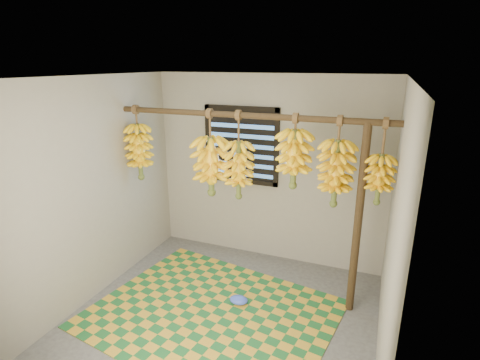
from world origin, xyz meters
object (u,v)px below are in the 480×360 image
at_px(banana_bunch_a, 139,152).
at_px(banana_bunch_f, 379,179).
at_px(banana_bunch_e, 336,174).
at_px(banana_bunch_c, 239,170).
at_px(banana_bunch_b, 211,166).
at_px(support_post, 358,223).
at_px(banana_bunch_d, 294,159).
at_px(woven_mat, 212,313).
at_px(plastic_bag, 239,300).

bearing_deg(banana_bunch_a, banana_bunch_f, -0.00).
bearing_deg(banana_bunch_e, banana_bunch_c, 180.00).
bearing_deg(banana_bunch_c, banana_bunch_b, -180.00).
relative_size(banana_bunch_e, banana_bunch_f, 1.09).
distance_m(support_post, banana_bunch_d, 0.90).
bearing_deg(banana_bunch_a, banana_bunch_e, -0.00).
height_order(support_post, banana_bunch_b, banana_bunch_b).
height_order(woven_mat, banana_bunch_b, banana_bunch_b).
xyz_separation_m(support_post, woven_mat, (-1.33, -0.63, -0.99)).
bearing_deg(banana_bunch_d, plastic_bag, -141.20).
distance_m(plastic_bag, banana_bunch_c, 1.41).
bearing_deg(banana_bunch_f, banana_bunch_e, 180.00).
xyz_separation_m(woven_mat, banana_bunch_c, (0.06, 0.63, 1.40)).
bearing_deg(banana_bunch_a, banana_bunch_c, -0.00).
bearing_deg(banana_bunch_d, banana_bunch_f, 0.00).
relative_size(support_post, banana_bunch_f, 2.41).
bearing_deg(banana_bunch_f, plastic_bag, -164.04).
bearing_deg(banana_bunch_c, banana_bunch_a, 180.00).
bearing_deg(banana_bunch_c, support_post, 0.00).
xyz_separation_m(banana_bunch_d, banana_bunch_e, (0.42, 0.00, -0.11)).
relative_size(support_post, woven_mat, 0.84).
relative_size(banana_bunch_d, banana_bunch_f, 0.92).
bearing_deg(plastic_bag, banana_bunch_e, 22.64).
bearing_deg(banana_bunch_a, support_post, -0.00).
xyz_separation_m(support_post, banana_bunch_c, (-1.27, 0.00, 0.41)).
distance_m(woven_mat, plastic_bag, 0.33).
xyz_separation_m(plastic_bag, banana_bunch_f, (1.28, 0.37, 1.42)).
xyz_separation_m(banana_bunch_c, banana_bunch_f, (1.42, 0.00, 0.06)).
height_order(banana_bunch_a, banana_bunch_f, same).
bearing_deg(banana_bunch_e, banana_bunch_f, 0.00).
bearing_deg(banana_bunch_b, banana_bunch_c, 0.00).
bearing_deg(banana_bunch_c, banana_bunch_e, 0.00).
bearing_deg(banana_bunch_e, woven_mat, -149.88).
relative_size(banana_bunch_d, banana_bunch_e, 0.84).
distance_m(banana_bunch_a, banana_bunch_d, 1.88).
bearing_deg(support_post, banana_bunch_f, 0.00).
xyz_separation_m(woven_mat, banana_bunch_a, (-1.22, 0.63, 1.50)).
relative_size(woven_mat, plastic_bag, 11.67).
relative_size(support_post, banana_bunch_e, 2.21).
relative_size(woven_mat, banana_bunch_e, 2.65).
xyz_separation_m(plastic_bag, banana_bunch_e, (0.88, 0.37, 1.43)).
height_order(support_post, banana_bunch_c, banana_bunch_c).
height_order(woven_mat, banana_bunch_f, banana_bunch_f).
bearing_deg(banana_bunch_b, banana_bunch_f, 0.00).
height_order(banana_bunch_c, banana_bunch_e, same).
distance_m(woven_mat, banana_bunch_e, 1.93).
distance_m(woven_mat, banana_bunch_f, 2.18).
xyz_separation_m(support_post, banana_bunch_f, (0.15, 0.00, 0.47)).
distance_m(support_post, plastic_bag, 1.52).
height_order(banana_bunch_a, banana_bunch_e, same).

